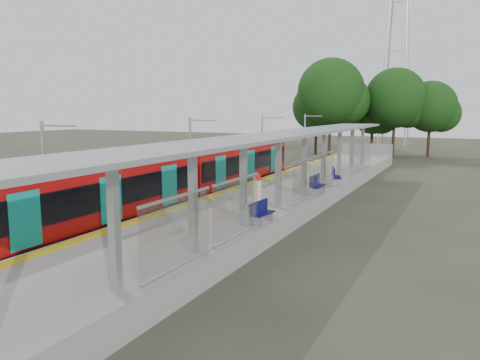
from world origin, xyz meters
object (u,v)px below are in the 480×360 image
(bench_mid, at_px, (317,184))
(info_pillar_near, at_px, (257,197))
(bench_near, at_px, (262,211))
(litter_bin, at_px, (246,214))
(bench_far, at_px, (335,175))
(info_pillar_far, at_px, (307,172))
(train, at_px, (177,177))

(bench_mid, height_order, info_pillar_near, info_pillar_near)
(bench_near, xyz_separation_m, litter_bin, (-0.49, -0.54, -0.06))
(bench_near, height_order, bench_far, bench_far)
(bench_mid, height_order, bench_far, bench_mid)
(bench_near, relative_size, info_pillar_far, 0.86)
(train, height_order, info_pillar_near, train)
(bench_mid, relative_size, litter_bin, 1.80)
(train, relative_size, bench_far, 16.45)
(train, height_order, info_pillar_far, train)
(train, xyz_separation_m, litter_bin, (6.59, -4.57, -0.59))
(info_pillar_far, xyz_separation_m, litter_bin, (1.38, -12.41, -0.28))
(litter_bin, bearing_deg, bench_mid, 86.51)
(bench_near, xyz_separation_m, bench_far, (0.03, 12.09, 0.06))
(info_pillar_near, relative_size, info_pillar_far, 1.09)
(bench_far, bearing_deg, train, -151.25)
(bench_near, xyz_separation_m, info_pillar_far, (-1.87, 11.87, 0.22))
(bench_near, height_order, bench_mid, bench_mid)
(bench_near, bearing_deg, bench_mid, 93.63)
(train, bearing_deg, bench_near, -29.66)
(bench_far, relative_size, info_pillar_far, 0.98)
(bench_near, distance_m, bench_far, 12.09)
(train, bearing_deg, litter_bin, -34.73)
(bench_near, relative_size, info_pillar_near, 0.79)
(bench_near, xyz_separation_m, bench_mid, (0.03, 7.90, 0.08))
(info_pillar_near, height_order, info_pillar_far, info_pillar_near)
(bench_near, height_order, info_pillar_near, info_pillar_near)
(bench_mid, xyz_separation_m, info_pillar_near, (-1.02, -6.20, 0.21))
(bench_far, bearing_deg, info_pillar_far, 166.68)
(litter_bin, bearing_deg, info_pillar_far, 96.34)
(bench_near, distance_m, info_pillar_near, 1.99)
(info_pillar_near, relative_size, litter_bin, 2.02)
(bench_far, relative_size, info_pillar_near, 0.89)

